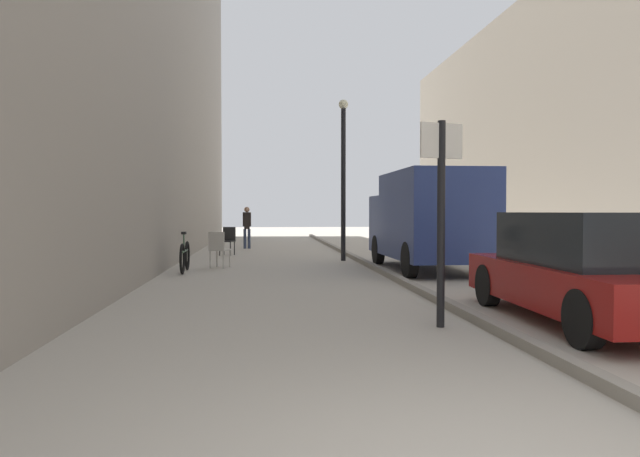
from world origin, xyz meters
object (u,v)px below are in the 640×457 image
(pedestrian_main_foreground, at_px, (247,224))
(parked_car, at_px, (588,269))
(cafe_chair_by_doorway, at_px, (218,247))
(delivery_van, at_px, (428,218))
(cafe_chair_near_window, at_px, (228,239))
(street_sign_post, at_px, (441,205))
(lamp_post, at_px, (343,169))
(bicycle_leaning, at_px, (185,256))

(pedestrian_main_foreground, xyz_separation_m, parked_car, (4.88, -15.93, -0.24))
(parked_car, distance_m, cafe_chair_by_doorway, 9.62)
(delivery_van, bearing_deg, parked_car, -88.93)
(delivery_van, distance_m, parked_car, 6.96)
(parked_car, bearing_deg, cafe_chair_near_window, 114.78)
(cafe_chair_near_window, distance_m, cafe_chair_by_doorway, 4.54)
(pedestrian_main_foreground, distance_m, street_sign_post, 16.30)
(pedestrian_main_foreground, relative_size, parked_car, 0.39)
(street_sign_post, distance_m, lamp_post, 10.11)
(parked_car, height_order, street_sign_post, street_sign_post)
(cafe_chair_near_window, height_order, cafe_chair_by_doorway, same)
(lamp_post, height_order, bicycle_leaning, lamp_post)
(lamp_post, relative_size, cafe_chair_by_doorway, 5.06)
(parked_car, bearing_deg, bicycle_leaning, 132.41)
(pedestrian_main_foreground, bearing_deg, cafe_chair_by_doorway, 85.54)
(pedestrian_main_foreground, relative_size, street_sign_post, 0.63)
(street_sign_post, bearing_deg, pedestrian_main_foreground, -95.59)
(pedestrian_main_foreground, distance_m, parked_car, 16.67)
(bicycle_leaning, bearing_deg, street_sign_post, -61.17)
(parked_car, distance_m, bicycle_leaning, 9.34)
(lamp_post, xyz_separation_m, cafe_chair_near_window, (-3.54, 2.58, -2.18))
(cafe_chair_near_window, xyz_separation_m, cafe_chair_by_doorway, (0.02, -4.54, 0.00))
(street_sign_post, bearing_deg, lamp_post, -106.50)
(bicycle_leaning, distance_m, cafe_chair_near_window, 5.52)
(bicycle_leaning, relative_size, cafe_chair_by_doorway, 1.88)
(delivery_van, xyz_separation_m, bicycle_leaning, (-5.96, 0.10, -0.91))
(parked_car, relative_size, cafe_chair_by_doorway, 4.51)
(pedestrian_main_foreground, relative_size, cafe_chair_near_window, 1.75)
(parked_car, xyz_separation_m, street_sign_post, (-2.02, -0.11, 0.83))
(street_sign_post, height_order, lamp_post, lamp_post)
(pedestrian_main_foreground, height_order, cafe_chair_near_window, pedestrian_main_foreground)
(parked_car, distance_m, cafe_chair_near_window, 13.63)
(lamp_post, distance_m, bicycle_leaning, 5.65)
(pedestrian_main_foreground, distance_m, cafe_chair_by_doorway, 7.99)
(parked_car, bearing_deg, lamp_post, 102.08)
(bicycle_leaning, bearing_deg, cafe_chair_near_window, 81.54)
(lamp_post, distance_m, cafe_chair_by_doorway, 4.58)
(cafe_chair_by_doorway, bearing_deg, pedestrian_main_foreground, 109.39)
(bicycle_leaning, bearing_deg, lamp_post, 33.21)
(pedestrian_main_foreground, bearing_deg, street_sign_post, 99.36)
(bicycle_leaning, xyz_separation_m, cafe_chair_near_window, (0.71, 5.47, 0.17))
(parked_car, height_order, lamp_post, lamp_post)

